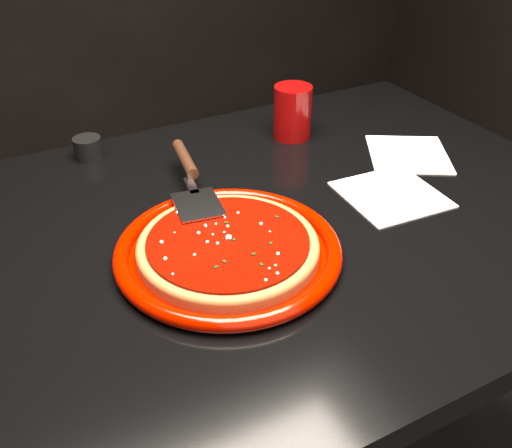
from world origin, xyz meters
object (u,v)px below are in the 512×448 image
(table, at_px, (244,389))
(ramekin, at_px, (88,148))
(plate, at_px, (228,251))
(pizza_server, at_px, (192,178))
(cup, at_px, (293,112))

(table, xyz_separation_m, ramekin, (-0.15, 0.33, 0.39))
(plate, distance_m, pizza_server, 0.17)
(pizza_server, bearing_deg, table, -62.50)
(cup, height_order, ramekin, cup)
(ramekin, bearing_deg, table, -66.17)
(table, relative_size, plate, 3.76)
(table, bearing_deg, ramekin, 113.83)
(pizza_server, relative_size, ramekin, 5.61)
(plate, bearing_deg, pizza_server, 84.13)
(plate, xyz_separation_m, cup, (0.28, 0.30, 0.04))
(plate, bearing_deg, table, 50.55)
(table, xyz_separation_m, pizza_server, (-0.04, 0.11, 0.42))
(cup, bearing_deg, table, -134.40)
(cup, bearing_deg, pizza_server, -153.82)
(ramekin, bearing_deg, plate, -76.60)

